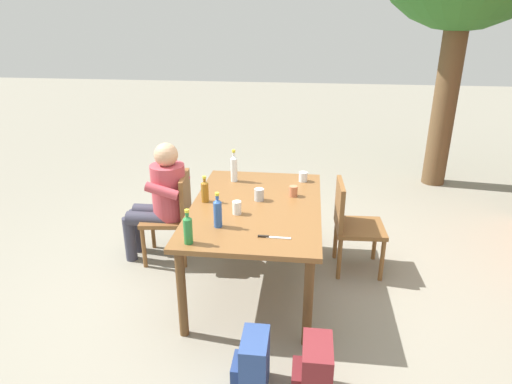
{
  "coord_description": "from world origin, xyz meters",
  "views": [
    {
      "loc": [
        3.44,
        0.41,
        2.3
      ],
      "look_at": [
        0.0,
        0.0,
        0.89
      ],
      "focal_mm": 31.64,
      "sensor_mm": 36.0,
      "label": 1
    }
  ],
  "objects_px": {
    "dining_table": "(256,214)",
    "bottle_clear": "(234,168)",
    "chair_near_left": "(174,212)",
    "bottle_blue": "(218,212)",
    "cup_terracotta": "(293,191)",
    "backpack_by_near_side": "(315,372)",
    "chair_far_left": "(351,222)",
    "cup_white": "(237,208)",
    "cup_glass": "(303,177)",
    "cup_steel": "(259,195)",
    "bottle_green": "(188,229)",
    "backpack_by_far_side": "(253,365)",
    "bottle_amber": "(205,191)",
    "table_knife": "(272,237)",
    "person_in_white_shirt": "(161,196)"
  },
  "relations": [
    {
      "from": "bottle_clear",
      "to": "cup_steel",
      "type": "height_order",
      "value": "bottle_clear"
    },
    {
      "from": "backpack_by_near_side",
      "to": "table_knife",
      "type": "bearing_deg",
      "value": -153.55
    },
    {
      "from": "cup_terracotta",
      "to": "cup_white",
      "type": "height_order",
      "value": "cup_white"
    },
    {
      "from": "chair_far_left",
      "to": "bottle_blue",
      "type": "distance_m",
      "value": 1.4
    },
    {
      "from": "bottle_clear",
      "to": "bottle_amber",
      "type": "bearing_deg",
      "value": -17.74
    },
    {
      "from": "bottle_blue",
      "to": "backpack_by_near_side",
      "type": "height_order",
      "value": "bottle_blue"
    },
    {
      "from": "dining_table",
      "to": "bottle_green",
      "type": "relative_size",
      "value": 6.32
    },
    {
      "from": "cup_white",
      "to": "cup_glass",
      "type": "distance_m",
      "value": 0.95
    },
    {
      "from": "bottle_amber",
      "to": "cup_terracotta",
      "type": "height_order",
      "value": "bottle_amber"
    },
    {
      "from": "bottle_clear",
      "to": "cup_steel",
      "type": "distance_m",
      "value": 0.53
    },
    {
      "from": "cup_terracotta",
      "to": "table_knife",
      "type": "xyz_separation_m",
      "value": [
        0.8,
        -0.12,
        -0.04
      ]
    },
    {
      "from": "bottle_green",
      "to": "cup_glass",
      "type": "distance_m",
      "value": 1.54
    },
    {
      "from": "bottle_green",
      "to": "cup_steel",
      "type": "height_order",
      "value": "bottle_green"
    },
    {
      "from": "chair_near_left",
      "to": "person_in_white_shirt",
      "type": "xyz_separation_m",
      "value": [
        0.01,
        -0.11,
        0.17
      ]
    },
    {
      "from": "chair_near_left",
      "to": "bottle_amber",
      "type": "relative_size",
      "value": 3.76
    },
    {
      "from": "bottle_green",
      "to": "cup_terracotta",
      "type": "xyz_separation_m",
      "value": [
        -0.95,
        0.69,
        -0.07
      ]
    },
    {
      "from": "bottle_clear",
      "to": "backpack_by_far_side",
      "type": "distance_m",
      "value": 1.93
    },
    {
      "from": "bottle_amber",
      "to": "cup_terracotta",
      "type": "bearing_deg",
      "value": 105.89
    },
    {
      "from": "bottle_amber",
      "to": "table_knife",
      "type": "height_order",
      "value": "bottle_amber"
    },
    {
      "from": "cup_terracotta",
      "to": "backpack_by_near_side",
      "type": "xyz_separation_m",
      "value": [
        1.47,
        0.21,
        -0.62
      ]
    },
    {
      "from": "cup_steel",
      "to": "backpack_by_near_side",
      "type": "xyz_separation_m",
      "value": [
        1.34,
        0.5,
        -0.63
      ]
    },
    {
      "from": "cup_steel",
      "to": "bottle_green",
      "type": "bearing_deg",
      "value": -26.33
    },
    {
      "from": "bottle_clear",
      "to": "table_knife",
      "type": "distance_m",
      "value": 1.2
    },
    {
      "from": "dining_table",
      "to": "bottle_clear",
      "type": "height_order",
      "value": "bottle_clear"
    },
    {
      "from": "backpack_by_near_side",
      "to": "backpack_by_far_side",
      "type": "relative_size",
      "value": 1.02
    },
    {
      "from": "cup_terracotta",
      "to": "cup_steel",
      "type": "relative_size",
      "value": 0.89
    },
    {
      "from": "chair_near_left",
      "to": "backpack_by_far_side",
      "type": "distance_m",
      "value": 1.88
    },
    {
      "from": "cup_glass",
      "to": "bottle_blue",
      "type": "bearing_deg",
      "value": -30.5
    },
    {
      "from": "bottle_green",
      "to": "bottle_blue",
      "type": "relative_size",
      "value": 0.94
    },
    {
      "from": "chair_near_left",
      "to": "bottle_blue",
      "type": "distance_m",
      "value": 1.09
    },
    {
      "from": "dining_table",
      "to": "chair_far_left",
      "type": "xyz_separation_m",
      "value": [
        -0.37,
        0.84,
        -0.2
      ]
    },
    {
      "from": "chair_near_left",
      "to": "cup_glass",
      "type": "height_order",
      "value": "chair_near_left"
    },
    {
      "from": "chair_far_left",
      "to": "table_knife",
      "type": "bearing_deg",
      "value": -35.45
    },
    {
      "from": "cup_steel",
      "to": "bottle_clear",
      "type": "bearing_deg",
      "value": -146.41
    },
    {
      "from": "bottle_blue",
      "to": "cup_white",
      "type": "relative_size",
      "value": 2.58
    },
    {
      "from": "bottle_blue",
      "to": "cup_terracotta",
      "type": "xyz_separation_m",
      "value": [
        -0.67,
        0.54,
        -0.07
      ]
    },
    {
      "from": "chair_near_left",
      "to": "bottle_amber",
      "type": "bearing_deg",
      "value": 48.75
    },
    {
      "from": "bottle_clear",
      "to": "backpack_by_near_side",
      "type": "relative_size",
      "value": 0.75
    },
    {
      "from": "cup_terracotta",
      "to": "cup_steel",
      "type": "distance_m",
      "value": 0.32
    },
    {
      "from": "cup_white",
      "to": "cup_steel",
      "type": "distance_m",
      "value": 0.33
    },
    {
      "from": "dining_table",
      "to": "table_knife",
      "type": "height_order",
      "value": "table_knife"
    },
    {
      "from": "person_in_white_shirt",
      "to": "bottle_amber",
      "type": "relative_size",
      "value": 5.09
    },
    {
      "from": "chair_far_left",
      "to": "backpack_by_near_side",
      "type": "xyz_separation_m",
      "value": [
        1.6,
        -0.33,
        -0.29
      ]
    },
    {
      "from": "bottle_green",
      "to": "bottle_blue",
      "type": "xyz_separation_m",
      "value": [
        -0.28,
        0.15,
        0.01
      ]
    },
    {
      "from": "dining_table",
      "to": "bottle_clear",
      "type": "distance_m",
      "value": 0.65
    },
    {
      "from": "cup_white",
      "to": "chair_near_left",
      "type": "bearing_deg",
      "value": -128.54
    },
    {
      "from": "dining_table",
      "to": "cup_glass",
      "type": "distance_m",
      "value": 0.74
    },
    {
      "from": "person_in_white_shirt",
      "to": "table_knife",
      "type": "relative_size",
      "value": 4.91
    },
    {
      "from": "chair_near_left",
      "to": "cup_glass",
      "type": "distance_m",
      "value": 1.29
    },
    {
      "from": "bottle_blue",
      "to": "bottle_clear",
      "type": "height_order",
      "value": "bottle_clear"
    }
  ]
}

